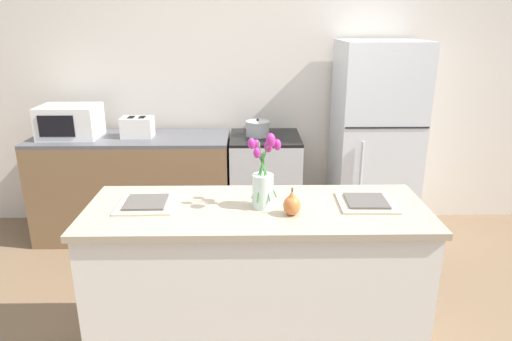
# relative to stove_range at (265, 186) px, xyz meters

# --- Properties ---
(back_wall) EXTENTS (5.20, 0.08, 2.70)m
(back_wall) POSITION_rel_stove_range_xyz_m (-0.10, 0.40, 0.89)
(back_wall) COLOR silver
(back_wall) RESTS_ON ground_plane
(kitchen_island) EXTENTS (1.80, 0.66, 0.93)m
(kitchen_island) POSITION_rel_stove_range_xyz_m (-0.10, -1.60, 0.01)
(kitchen_island) COLOR silver
(kitchen_island) RESTS_ON ground_plane
(back_counter) EXTENTS (1.68, 0.60, 0.91)m
(back_counter) POSITION_rel_stove_range_xyz_m (-1.16, 0.00, 0.00)
(back_counter) COLOR brown
(back_counter) RESTS_ON ground_plane
(stove_range) EXTENTS (0.60, 0.61, 0.91)m
(stove_range) POSITION_rel_stove_range_xyz_m (0.00, 0.00, 0.00)
(stove_range) COLOR #B2B5B7
(stove_range) RESTS_ON ground_plane
(refrigerator) EXTENTS (0.68, 0.67, 1.71)m
(refrigerator) POSITION_rel_stove_range_xyz_m (0.95, 0.00, 0.40)
(refrigerator) COLOR silver
(refrigerator) RESTS_ON ground_plane
(flower_vase) EXTENTS (0.17, 0.17, 0.41)m
(flower_vase) POSITION_rel_stove_range_xyz_m (-0.07, -1.60, 0.62)
(flower_vase) COLOR silver
(flower_vase) RESTS_ON kitchen_island
(pear_figurine) EXTENTS (0.09, 0.09, 0.15)m
(pear_figurine) POSITION_rel_stove_range_xyz_m (0.07, -1.70, 0.53)
(pear_figurine) COLOR #C66B33
(pear_figurine) RESTS_ON kitchen_island
(plate_setting_left) EXTENTS (0.30, 0.30, 0.02)m
(plate_setting_left) POSITION_rel_stove_range_xyz_m (-0.69, -1.56, 0.49)
(plate_setting_left) COLOR beige
(plate_setting_left) RESTS_ON kitchen_island
(plate_setting_right) EXTENTS (0.30, 0.30, 0.02)m
(plate_setting_right) POSITION_rel_stove_range_xyz_m (0.49, -1.56, 0.49)
(plate_setting_right) COLOR beige
(plate_setting_right) RESTS_ON kitchen_island
(toaster) EXTENTS (0.28, 0.18, 0.17)m
(toaster) POSITION_rel_stove_range_xyz_m (-1.09, -0.01, 0.54)
(toaster) COLOR silver
(toaster) RESTS_ON back_counter
(cooking_pot) EXTENTS (0.21, 0.21, 0.15)m
(cooking_pot) POSITION_rel_stove_range_xyz_m (-0.06, 0.02, 0.52)
(cooking_pot) COLOR #B2B5B7
(cooking_pot) RESTS_ON stove_range
(microwave) EXTENTS (0.48, 0.37, 0.27)m
(microwave) POSITION_rel_stove_range_xyz_m (-1.66, -0.00, 0.59)
(microwave) COLOR white
(microwave) RESTS_ON back_counter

